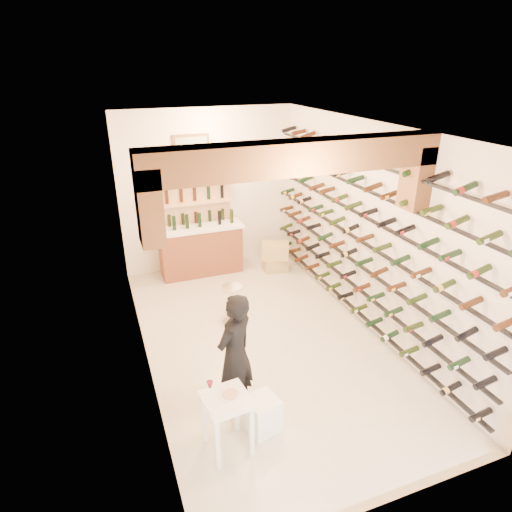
{
  "coord_description": "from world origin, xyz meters",
  "views": [
    {
      "loc": [
        -2.1,
        -5.26,
        3.97
      ],
      "look_at": [
        0.0,
        0.3,
        1.3
      ],
      "focal_mm": 30.54,
      "sensor_mm": 36.0,
      "label": 1
    }
  ],
  "objects": [
    {
      "name": "room_shell",
      "position": [
        0.0,
        -0.26,
        2.25
      ],
      "size": [
        3.52,
        6.02,
        3.21
      ],
      "color": "silver",
      "rests_on": "ground"
    },
    {
      "name": "wine_rack",
      "position": [
        1.53,
        0.0,
        1.55
      ],
      "size": [
        0.32,
        5.7,
        2.56
      ],
      "color": "black",
      "rests_on": "ground"
    },
    {
      "name": "crate_upper",
      "position": [
        1.14,
        2.2,
        0.44
      ],
      "size": [
        0.65,
        0.56,
        0.32
      ],
      "primitive_type": "cube",
      "rotation": [
        0.0,
        0.0,
        -0.43
      ],
      "color": "tan",
      "rests_on": "crate_lower"
    },
    {
      "name": "crate_lower",
      "position": [
        1.14,
        2.2,
        0.14
      ],
      "size": [
        0.5,
        0.36,
        0.29
      ],
      "primitive_type": "cube",
      "rotation": [
        0.0,
        0.0,
        -0.06
      ],
      "color": "tan",
      "rests_on": "ground"
    },
    {
      "name": "back_counter",
      "position": [
        -0.3,
        2.65,
        0.53
      ],
      "size": [
        1.7,
        0.62,
        1.29
      ],
      "color": "brown",
      "rests_on": "ground"
    },
    {
      "name": "tasting_table",
      "position": [
        -1.13,
        -1.8,
        0.58
      ],
      "size": [
        0.53,
        0.53,
        0.86
      ],
      "rotation": [
        0.0,
        0.0,
        0.1
      ],
      "color": "white",
      "rests_on": "ground"
    },
    {
      "name": "back_shelving",
      "position": [
        -0.3,
        2.89,
        1.17
      ],
      "size": [
        1.4,
        0.31,
        2.73
      ],
      "color": "tan",
      "rests_on": "ground"
    },
    {
      "name": "chrome_barstool",
      "position": [
        -0.29,
        0.62,
        0.39
      ],
      "size": [
        0.35,
        0.35,
        0.68
      ],
      "rotation": [
        0.0,
        0.0,
        0.04
      ],
      "color": "silver",
      "rests_on": "ground"
    },
    {
      "name": "white_stool",
      "position": [
        -0.67,
        -1.68,
        0.22
      ],
      "size": [
        0.42,
        0.42,
        0.44
      ],
      "primitive_type": "cube",
      "rotation": [
        0.0,
        0.0,
        0.22
      ],
      "color": "white",
      "rests_on": "ground"
    },
    {
      "name": "ground",
      "position": [
        0.0,
        0.0,
        0.0
      ],
      "size": [
        6.0,
        6.0,
        0.0
      ],
      "primitive_type": "plane",
      "color": "beige",
      "rests_on": "ground"
    },
    {
      "name": "person",
      "position": [
        -0.84,
        -1.22,
        0.79
      ],
      "size": [
        0.69,
        0.64,
        1.59
      ],
      "primitive_type": "imported",
      "rotation": [
        0.0,
        0.0,
        3.74
      ],
      "color": "black",
      "rests_on": "ground"
    }
  ]
}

